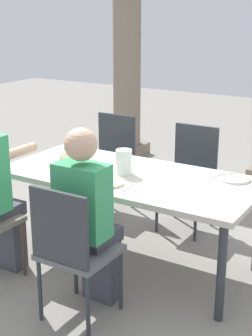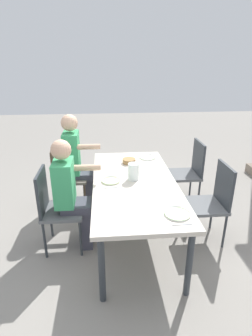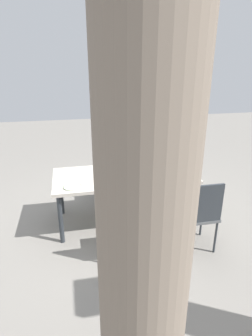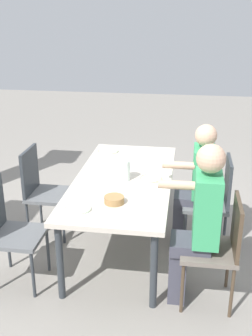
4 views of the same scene
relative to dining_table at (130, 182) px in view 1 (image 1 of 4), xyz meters
name	(u,v)px [view 1 (image 1 of 4)]	position (x,y,z in m)	size (l,w,h in m)	color
ground_plane	(129,261)	(0.00, 0.00, -0.68)	(16.00, 16.00, 0.00)	gray
dining_table	(130,182)	(0.00, 0.00, 0.00)	(1.99, 0.93, 0.74)	beige
chair_west_north	(111,157)	(-0.76, 0.89, -0.14)	(0.44, 0.44, 0.95)	#5B5E61
chair_mid_north	(190,172)	(0.11, 0.89, -0.14)	(0.44, 0.44, 0.94)	#5B5E61
chair_mid_south	(72,246)	(0.11, -0.89, -0.14)	(0.44, 0.44, 0.94)	#5B5E61
diner_woman_green	(88,214)	(0.11, -0.70, 0.01)	(0.35, 0.49, 1.27)	#3F3F4C
stone_column_near	(127,52)	(-1.62, 2.61, 0.72)	(0.48, 0.48, 2.85)	gray
plate_0	(74,152)	(-0.73, 0.26, 0.07)	(0.22, 0.22, 0.02)	white
fork_0	(61,150)	(-0.88, 0.26, 0.07)	(0.02, 0.17, 0.01)	silver
spoon_0	(88,155)	(-0.58, 0.26, 0.07)	(0.02, 0.17, 0.01)	silver
plate_1	(110,183)	(-0.01, -0.27, 0.07)	(0.21, 0.21, 0.02)	silver
fork_1	(93,180)	(-0.16, -0.27, 0.07)	(0.02, 0.17, 0.01)	silver
spoon_1	(128,188)	(0.14, -0.27, 0.07)	(0.02, 0.17, 0.01)	silver
plate_2	(235,179)	(0.73, 0.30, 0.07)	(0.23, 0.23, 0.02)	white
fork_2	(216,176)	(0.58, 0.30, 0.07)	(0.02, 0.17, 0.01)	silver
water_pitcher	(124,163)	(-0.05, -0.01, 0.15)	(0.13, 0.13, 0.19)	white
bread_basket	(70,160)	(-0.56, -0.01, 0.09)	(0.17, 0.17, 0.06)	#9E7547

